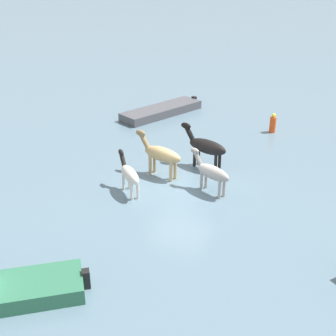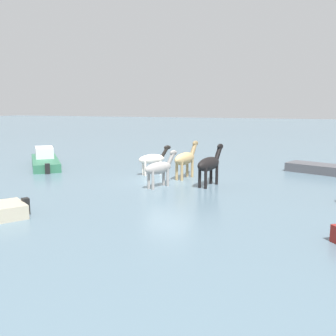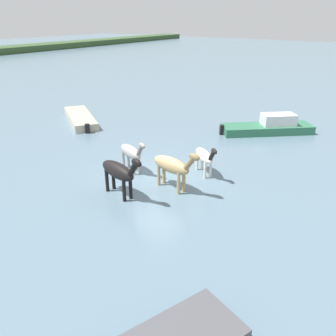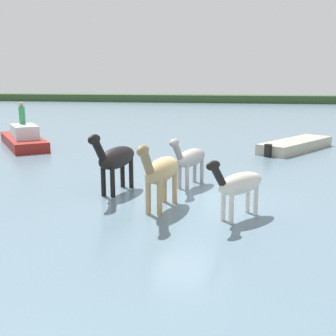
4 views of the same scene
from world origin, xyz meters
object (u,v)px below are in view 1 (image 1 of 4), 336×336
horse_mid_herd (161,154)px  buoy_channel_marker (273,124)px  boat_dinghy_port (162,112)px  horse_rear_stallion (212,172)px  horse_dark_mare (206,146)px  horse_lead (129,174)px

horse_mid_herd → buoy_channel_marker: bearing=-100.5°
horse_mid_herd → boat_dinghy_port: bearing=-52.3°
horse_rear_stallion → horse_dark_mare: size_ratio=0.85×
horse_dark_mare → boat_dinghy_port: (-6.21, -5.63, -0.93)m
horse_lead → horse_rear_stallion: size_ratio=0.85×
horse_lead → horse_rear_stallion: bearing=-113.5°
horse_lead → horse_rear_stallion: 3.51m
horse_mid_herd → horse_dark_mare: bearing=-120.1°
horse_mid_herd → horse_dark_mare: horse_dark_mare is taller
horse_rear_stallion → buoy_channel_marker: bearing=-71.1°
horse_lead → horse_dark_mare: bearing=-77.6°
horse_rear_stallion → boat_dinghy_port: (-8.43, -6.85, -0.79)m
horse_lead → boat_dinghy_port: horse_lead is taller
horse_lead → boat_dinghy_port: 10.80m
horse_mid_herd → horse_lead: (2.13, -0.39, -0.18)m
horse_rear_stallion → buoy_channel_marker: size_ratio=1.96×
horse_mid_herd → horse_rear_stallion: (0.46, 2.70, -0.13)m
horse_mid_herd → horse_rear_stallion: horse_mid_herd is taller
horse_dark_mare → horse_lead: bearing=76.6°
horse_dark_mare → boat_dinghy_port: bearing=-35.5°
horse_mid_herd → boat_dinghy_port: (-7.97, -4.15, -0.92)m
horse_lead → buoy_channel_marker: 10.76m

